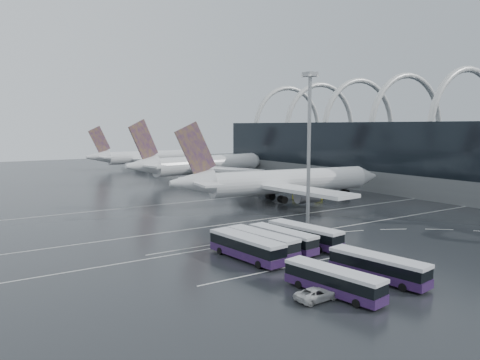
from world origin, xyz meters
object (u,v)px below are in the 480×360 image
bus_row_near_a (246,247)px  airliner_gate_c (144,158)px  bus_row_far_c (378,267)px  van_curve_a (317,294)px  gse_cart_belly_a (318,197)px  bus_row_near_b (262,242)px  gse_cart_belly_e (296,197)px  gse_cart_belly_b (316,191)px  bus_row_near_c (282,239)px  gse_cart_belly_d (338,195)px  bus_row_far_a (333,280)px  floodlight_mast (309,129)px  airliner_gate_b (201,165)px  bus_row_near_d (305,235)px  airliner_main (280,182)px

bus_row_near_a → airliner_gate_c: bearing=-21.4°
airliner_gate_c → bus_row_far_c: airliner_gate_c is taller
bus_row_near_a → van_curve_a: 17.49m
bus_row_far_c → gse_cart_belly_a: (37.55, 51.16, -1.19)m
bus_row_near_b → van_curve_a: size_ratio=2.60×
gse_cart_belly_e → airliner_gate_c: bearing=89.8°
gse_cart_belly_b → bus_row_near_a: bearing=-140.8°
bus_row_near_c → van_curve_a: bus_row_near_c is taller
airliner_gate_c → gse_cart_belly_b: airliner_gate_c is taller
bus_row_near_b → gse_cart_belly_d: bus_row_near_b is taller
airliner_gate_c → bus_row_far_a: size_ratio=4.19×
floodlight_mast → gse_cart_belly_a: size_ratio=14.49×
gse_cart_belly_a → bus_row_near_a: bearing=-142.9°
airliner_gate_b → bus_row_near_c: bearing=-120.3°
bus_row_near_a → bus_row_far_a: bus_row_near_a is taller
gse_cart_belly_e → bus_row_near_d: bearing=-128.6°
bus_row_near_c → floodlight_mast: bearing=-57.3°
van_curve_a → gse_cart_belly_e: (44.33, 55.94, -0.19)m
bus_row_near_d → gse_cart_belly_a: 47.83m
bus_row_near_b → gse_cart_belly_d: 60.17m
bus_row_near_d → bus_row_far_a: (-11.64, -18.18, -0.14)m
airliner_gate_b → gse_cart_belly_e: airliner_gate_b is taller
airliner_main → floodlight_mast: size_ratio=2.02×
floodlight_mast → bus_row_near_c: bearing=-141.8°
van_curve_a → gse_cart_belly_e: size_ratio=2.68×
van_curve_a → floodlight_mast: 45.38m
bus_row_near_a → gse_cart_belly_a: 57.65m
bus_row_near_b → gse_cart_belly_a: bus_row_near_b is taller
gse_cart_belly_a → bus_row_far_a: bearing=-131.4°
gse_cart_belly_a → gse_cart_belly_e: 5.68m
bus_row_near_b → gse_cart_belly_a: bearing=-57.9°
bus_row_near_b → airliner_gate_c: bearing=-21.3°
bus_row_near_b → van_curve_a: (-6.01, -18.43, -1.07)m
bus_row_far_a → gse_cart_belly_a: bearing=-50.3°
bus_row_near_c → bus_row_far_c: bearing=177.2°
bus_row_near_c → bus_row_near_d: bus_row_near_d is taller
airliner_gate_b → bus_row_near_b: airliner_gate_b is taller
airliner_main → bus_row_far_a: bearing=-114.9°
bus_row_near_b → bus_row_near_d: bearing=-96.2°
airliner_gate_b → gse_cart_belly_b: airliner_gate_b is taller
airliner_main → bus_row_near_b: airliner_main is taller
airliner_gate_c → gse_cart_belly_d: airliner_gate_c is taller
gse_cart_belly_e → gse_cart_belly_a: bearing=-43.8°
airliner_main → bus_row_near_c: airliner_main is taller
airliner_gate_c → floodlight_mast: size_ratio=1.82×
airliner_gate_b → bus_row_near_d: (-29.22, -87.81, -3.45)m
bus_row_far_c → gse_cart_belly_d: bearing=-49.7°
airliner_gate_c → gse_cart_belly_a: 110.30m
airliner_gate_b → floodlight_mast: (-16.62, -74.29, 13.05)m
bus_row_near_a → gse_cart_belly_b: bus_row_near_a is taller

